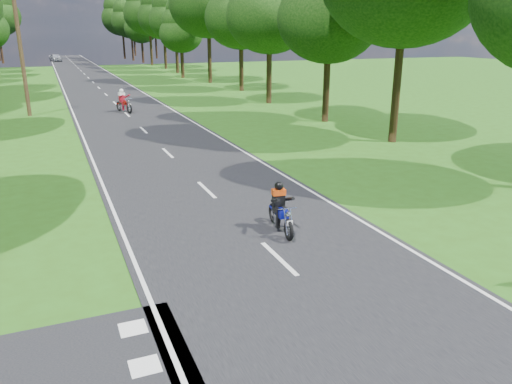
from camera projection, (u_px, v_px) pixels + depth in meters
name	position (u px, v px, depth m)	size (l,w,h in m)	color
ground	(319.00, 297.00, 10.44)	(160.00, 160.00, 0.00)	#275212
main_road	(93.00, 82.00, 54.40)	(7.00, 140.00, 0.02)	black
road_markings	(93.00, 84.00, 52.70)	(7.40, 140.00, 0.01)	silver
treeline	(91.00, 6.00, 61.24)	(40.00, 115.35, 14.78)	black
telegraph_pole	(21.00, 52.00, 31.62)	(1.20, 0.26, 8.00)	#382616
rider_near_blue	(281.00, 207.00, 13.67)	(0.55, 1.65, 1.38)	#0C128B
rider_far_red	(124.00, 101.00, 34.03)	(0.63, 1.89, 1.58)	#9D120C
distant_car	(55.00, 58.00, 92.18)	(1.60, 3.98, 1.35)	#B8BABF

